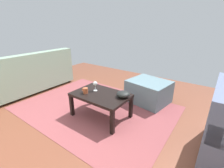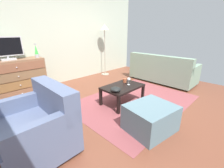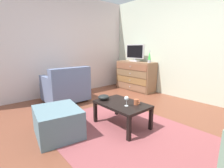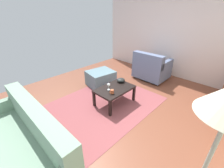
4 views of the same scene
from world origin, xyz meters
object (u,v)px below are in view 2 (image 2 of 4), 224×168
(tv, at_px, (6,48))
(ottoman, at_px, (150,118))
(coffee_table, at_px, (123,88))
(armchair, at_px, (38,126))
(wine_glass, at_px, (129,79))
(dresser, at_px, (17,79))
(mug, at_px, (125,80))
(bowl_decorative, at_px, (116,89))
(lava_lamp, at_px, (36,51))
(couch_large, at_px, (162,71))
(standing_lamp, at_px, (105,32))

(tv, height_order, ottoman, tv)
(coffee_table, relative_size, armchair, 0.92)
(wine_glass, bearing_deg, dresser, 128.09)
(mug, bearing_deg, ottoman, -120.32)
(coffee_table, height_order, bowl_decorative, bowl_decorative)
(mug, distance_m, armchair, 1.98)
(wine_glass, relative_size, armchair, 0.17)
(lava_lamp, distance_m, couch_large, 3.48)
(wine_glass, distance_m, bowl_decorative, 0.49)
(wine_glass, relative_size, ottoman, 0.22)
(lava_lamp, distance_m, bowl_decorative, 2.23)
(dresser, height_order, couch_large, dresser)
(coffee_table, bearing_deg, bowl_decorative, -161.55)
(tv, relative_size, mug, 5.72)
(bowl_decorative, distance_m, ottoman, 0.84)
(dresser, xyz_separation_m, standing_lamp, (2.75, -0.05, 1.02))
(mug, relative_size, armchair, 0.12)
(coffee_table, relative_size, standing_lamp, 0.50)
(tv, relative_size, lava_lamp, 1.98)
(armchair, relative_size, ottoman, 1.33)
(tv, distance_m, standing_lamp, 2.83)
(coffee_table, distance_m, standing_lamp, 2.58)
(dresser, bearing_deg, tv, 159.69)
(couch_large, relative_size, armchair, 2.02)
(lava_lamp, bearing_deg, dresser, 175.19)
(dresser, xyz_separation_m, coffee_table, (1.45, -1.99, -0.09))
(dresser, bearing_deg, mug, -48.53)
(coffee_table, distance_m, mug, 0.25)
(armchair, bearing_deg, couch_large, 3.77)
(ottoman, bearing_deg, wine_glass, 58.13)
(bowl_decorative, relative_size, armchair, 0.21)
(bowl_decorative, height_order, armchair, armchair)
(dresser, relative_size, armchair, 1.32)
(tv, height_order, lava_lamp, tv)
(lava_lamp, height_order, mug, lava_lamp)
(dresser, height_order, ottoman, dresser)
(dresser, xyz_separation_m, armchair, (-0.30, -2.12, -0.09))
(coffee_table, height_order, wine_glass, wine_glass)
(wine_glass, height_order, standing_lamp, standing_lamp)
(couch_large, distance_m, standing_lamp, 2.24)
(bowl_decorative, bearing_deg, ottoman, -94.59)
(tv, bearing_deg, couch_large, -28.68)
(tv, xyz_separation_m, ottoman, (1.12, -2.93, -0.93))
(ottoman, bearing_deg, coffee_table, 66.51)
(tv, relative_size, standing_lamp, 0.38)
(bowl_decorative, distance_m, couch_large, 2.30)
(bowl_decorative, bearing_deg, coffee_table, 18.45)
(dresser, bearing_deg, couch_large, -28.83)
(dresser, relative_size, standing_lamp, 0.73)
(wine_glass, xyz_separation_m, couch_large, (1.80, 0.17, -0.18))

